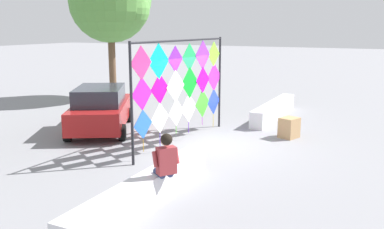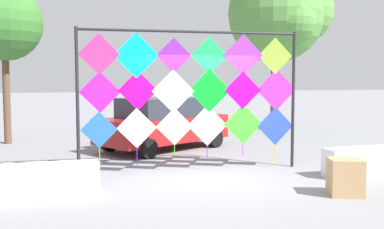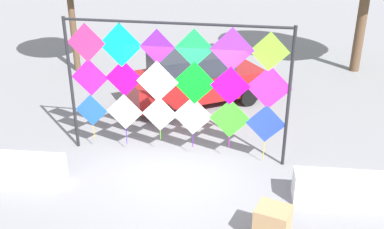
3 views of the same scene
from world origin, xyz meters
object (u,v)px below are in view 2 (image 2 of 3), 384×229
(kite_display_rack, at_px, (192,87))
(parked_car, at_px, (163,123))
(tree_far_right, at_px, (282,14))
(tree_palm_like, at_px, (5,22))
(cardboard_box_small, at_px, (345,177))

(kite_display_rack, height_order, parked_car, kite_display_rack)
(tree_far_right, relative_size, tree_palm_like, 1.32)
(tree_far_right, xyz_separation_m, tree_palm_like, (-9.78, -0.76, -0.74))
(cardboard_box_small, relative_size, tree_far_right, 0.10)
(parked_car, xyz_separation_m, tree_far_right, (5.46, 3.34, 3.72))
(kite_display_rack, distance_m, parked_car, 3.26)
(tree_far_right, height_order, tree_palm_like, tree_far_right)
(tree_far_right, bearing_deg, kite_display_rack, -130.57)
(kite_display_rack, bearing_deg, parked_car, 89.38)
(kite_display_rack, distance_m, tree_far_right, 8.85)
(parked_car, bearing_deg, tree_palm_like, 149.22)
(parked_car, relative_size, tree_far_right, 0.65)
(parked_car, relative_size, cardboard_box_small, 6.49)
(kite_display_rack, relative_size, cardboard_box_small, 7.60)
(cardboard_box_small, bearing_deg, parked_car, 108.40)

